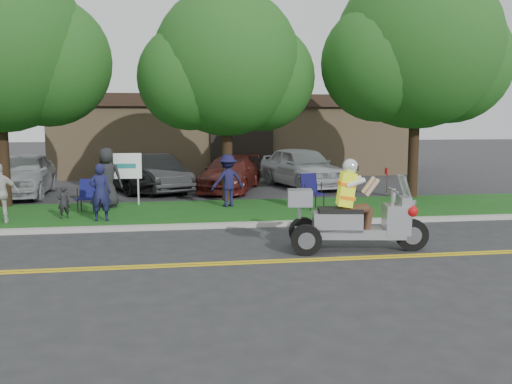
{
  "coord_description": "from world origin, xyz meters",
  "views": [
    {
      "loc": [
        -1.32,
        -10.8,
        2.81
      ],
      "look_at": [
        0.67,
        2.0,
        1.06
      ],
      "focal_mm": 38.0,
      "sensor_mm": 36.0,
      "label": 1
    }
  ],
  "objects": [
    {
      "name": "grass_verge",
      "position": [
        0.0,
        5.2,
        0.06
      ],
      "size": [
        60.0,
        4.0,
        0.1
      ],
      "primitive_type": "cube",
      "color": "#174713",
      "rests_on": "ground"
    },
    {
      "name": "parked_car_mid",
      "position": [
        -2.5,
        10.91,
        0.69
      ],
      "size": [
        4.11,
        5.51,
        1.39
      ],
      "primitive_type": "imported",
      "rotation": [
        0.0,
        0.0,
        0.41
      ],
      "color": "black",
      "rests_on": "ground"
    },
    {
      "name": "lawn_chair_b",
      "position": [
        2.85,
        5.11,
        0.7
      ],
      "size": [
        0.71,
        0.72,
        1.06
      ],
      "rotation": [
        0.0,
        0.0,
        0.32
      ],
      "color": "black",
      "rests_on": "grass_verge"
    },
    {
      "name": "commercial_building",
      "position": [
        2.0,
        18.98,
        2.01
      ],
      "size": [
        18.0,
        8.2,
        4.0
      ],
      "color": "#9E7F5B",
      "rests_on": "ground"
    },
    {
      "name": "ground",
      "position": [
        0.0,
        0.0,
        0.0
      ],
      "size": [
        120.0,
        120.0,
        0.0
      ],
      "primitive_type": "plane",
      "color": "#28282B",
      "rests_on": "ground"
    },
    {
      "name": "parked_car_left",
      "position": [
        -2.0,
        10.54,
        0.72
      ],
      "size": [
        3.11,
        4.64,
        1.45
      ],
      "primitive_type": "imported",
      "rotation": [
        0.0,
        0.0,
        0.4
      ],
      "color": "#2C2C2E",
      "rests_on": "ground"
    },
    {
      "name": "centerline_far",
      "position": [
        0.0,
        -0.42,
        0.01
      ],
      "size": [
        60.0,
        0.1,
        0.01
      ],
      "primitive_type": "cube",
      "color": "gold",
      "rests_on": "ground"
    },
    {
      "name": "spectator_chair_b",
      "position": [
        -3.31,
        6.26,
        1.03
      ],
      "size": [
        0.98,
        0.71,
        1.85
      ],
      "primitive_type": "imported",
      "rotation": [
        0.0,
        0.0,
        3.0
      ],
      "color": "black",
      "rests_on": "grass_verge"
    },
    {
      "name": "parked_car_right",
      "position": [
        0.94,
        10.4,
        0.67
      ],
      "size": [
        3.23,
        4.97,
        1.34
      ],
      "primitive_type": "imported",
      "rotation": [
        0.0,
        0.0,
        -0.32
      ],
      "color": "#531713",
      "rests_on": "ground"
    },
    {
      "name": "parked_car_far_right",
      "position": [
        4.0,
        10.99,
        0.84
      ],
      "size": [
        3.2,
        5.3,
        1.69
      ],
      "primitive_type": "imported",
      "rotation": [
        0.0,
        0.0,
        0.26
      ],
      "color": "silver",
      "rests_on": "ground"
    },
    {
      "name": "spectator_chair_a",
      "position": [
        0.38,
        5.86,
        0.92
      ],
      "size": [
        1.18,
        0.89,
        1.63
      ],
      "primitive_type": "imported",
      "rotation": [
        0.0,
        0.0,
        3.44
      ],
      "color": "#16143A",
      "rests_on": "grass_verge"
    },
    {
      "name": "child_left",
      "position": [
        -4.29,
        4.49,
        0.55
      ],
      "size": [
        0.39,
        0.34,
        0.9
      ],
      "primitive_type": "imported",
      "rotation": [
        0.0,
        0.0,
        3.62
      ],
      "color": "black",
      "rests_on": "grass_verge"
    },
    {
      "name": "trike_scooter",
      "position": [
        2.44,
        0.15,
        0.69
      ],
      "size": [
        3.03,
        1.2,
        1.98
      ],
      "rotation": [
        0.0,
        0.0,
        -0.17
      ],
      "color": "black",
      "rests_on": "ground"
    },
    {
      "name": "parked_car_far_left",
      "position": [
        -6.75,
        10.06,
        0.8
      ],
      "size": [
        2.12,
        4.81,
        1.61
      ],
      "primitive_type": "imported",
      "rotation": [
        0.0,
        0.0,
        0.05
      ],
      "color": "#A1A4A8",
      "rests_on": "ground"
    },
    {
      "name": "spectator_adult_right",
      "position": [
        -5.78,
        4.07,
        0.89
      ],
      "size": [
        0.98,
        0.56,
        1.57
      ],
      "primitive_type": "imported",
      "rotation": [
        0.0,
        0.0,
        3.34
      ],
      "color": "beige",
      "rests_on": "grass_verge"
    },
    {
      "name": "lawn_chair_a",
      "position": [
        -3.79,
        5.5,
        0.64
      ],
      "size": [
        0.54,
        0.56,
        0.96
      ],
      "rotation": [
        0.0,
        0.0,
        -0.08
      ],
      "color": "black",
      "rests_on": "grass_verge"
    },
    {
      "name": "curb",
      "position": [
        0.0,
        3.05,
        0.06
      ],
      "size": [
        60.0,
        0.25,
        0.12
      ],
      "primitive_type": "cube",
      "color": "#A8A89E",
      "rests_on": "ground"
    },
    {
      "name": "tree_right",
      "position": [
        7.06,
        7.03,
        5.03
      ],
      "size": [
        6.86,
        5.6,
        8.07
      ],
      "color": "#332114",
      "rests_on": "ground"
    },
    {
      "name": "spectator_adult_left",
      "position": [
        -3.23,
        3.94,
        0.88
      ],
      "size": [
        0.56,
        0.37,
        1.54
      ],
      "primitive_type": "imported",
      "rotation": [
        0.0,
        0.0,
        3.15
      ],
      "color": "#16183F",
      "rests_on": "grass_verge"
    },
    {
      "name": "tree_mid",
      "position": [
        0.55,
        7.23,
        4.43
      ],
      "size": [
        5.88,
        4.8,
        7.05
      ],
      "color": "#332114",
      "rests_on": "ground"
    },
    {
      "name": "centerline_near",
      "position": [
        0.0,
        -0.58,
        0.01
      ],
      "size": [
        60.0,
        0.1,
        0.01
      ],
      "primitive_type": "cube",
      "color": "gold",
      "rests_on": "ground"
    },
    {
      "name": "business_sign",
      "position": [
        -2.9,
        6.6,
        1.26
      ],
      "size": [
        1.25,
        0.06,
        1.75
      ],
      "color": "silver",
      "rests_on": "ground"
    }
  ]
}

